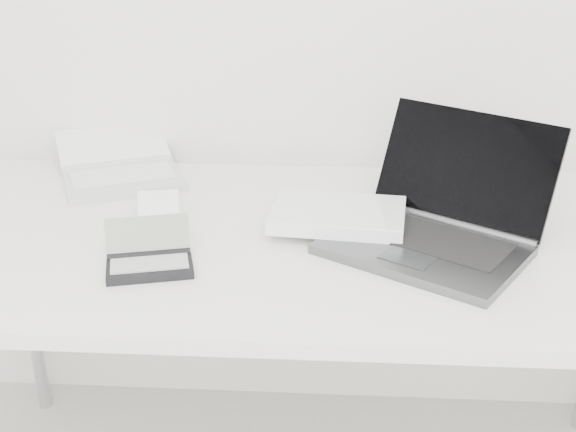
# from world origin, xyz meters

# --- Properties ---
(desk) EXTENTS (1.60, 0.80, 0.73)m
(desk) POSITION_xyz_m (0.00, 1.55, 0.68)
(desk) COLOR white
(desk) RESTS_ON ground
(laptop_large) EXTENTS (0.59, 0.50, 0.23)m
(laptop_large) POSITION_xyz_m (0.20, 1.54, 0.77)
(laptop_large) COLOR #555759
(laptop_large) RESTS_ON desk
(netbook_open_white) EXTENTS (0.38, 0.42, 0.07)m
(netbook_open_white) POSITION_xyz_m (-0.45, 1.84, 0.75)
(netbook_open_white) COLOR silver
(netbook_open_white) RESTS_ON desk
(pda_silver) EXTENTS (0.10, 0.12, 0.06)m
(pda_silver) POSITION_xyz_m (-0.30, 1.57, 0.74)
(pda_silver) COLOR silver
(pda_silver) RESTS_ON desk
(palmtop_charcoal) EXTENTS (0.19, 0.16, 0.08)m
(palmtop_charcoal) POSITION_xyz_m (-0.28, 1.39, 0.75)
(palmtop_charcoal) COLOR black
(palmtop_charcoal) RESTS_ON desk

